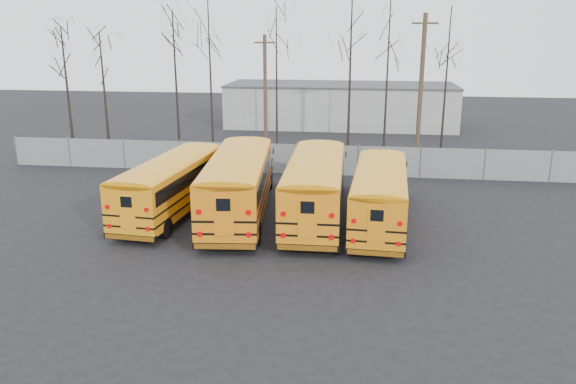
# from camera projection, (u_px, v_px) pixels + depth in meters

# --- Properties ---
(ground) EXTENTS (120.00, 120.00, 0.00)m
(ground) POSITION_uv_depth(u_px,v_px,m) (267.00, 237.00, 25.93)
(ground) COLOR black
(ground) RESTS_ON ground
(fence) EXTENTS (40.00, 0.04, 2.00)m
(fence) POSITION_uv_depth(u_px,v_px,m) (297.00, 159.00, 37.08)
(fence) COLOR gray
(fence) RESTS_ON ground
(distant_building) EXTENTS (22.00, 8.00, 4.00)m
(distant_building) POSITION_uv_depth(u_px,v_px,m) (340.00, 106.00, 55.59)
(distant_building) COLOR #B5B4B0
(distant_building) RESTS_ON ground
(bus_a) EXTENTS (3.40, 10.93, 3.01)m
(bus_a) POSITION_uv_depth(u_px,v_px,m) (172.00, 181.00, 28.75)
(bus_a) COLOR black
(bus_a) RESTS_ON ground
(bus_b) EXTENTS (3.94, 12.19, 3.36)m
(bus_b) POSITION_uv_depth(u_px,v_px,m) (239.00, 180.00, 28.22)
(bus_b) COLOR black
(bus_b) RESTS_ON ground
(bus_c) EXTENTS (2.92, 11.69, 3.25)m
(bus_c) POSITION_uv_depth(u_px,v_px,m) (315.00, 183.00, 27.92)
(bus_c) COLOR black
(bus_c) RESTS_ON ground
(bus_d) EXTENTS (2.99, 10.77, 2.98)m
(bus_d) POSITION_uv_depth(u_px,v_px,m) (380.00, 191.00, 27.04)
(bus_d) COLOR black
(bus_d) RESTS_ON ground
(utility_pole_left) EXTENTS (1.59, 0.28, 8.90)m
(utility_pole_left) POSITION_uv_depth(u_px,v_px,m) (265.00, 93.00, 42.92)
(utility_pole_left) COLOR #4B372A
(utility_pole_left) RESTS_ON ground
(utility_pole_right) EXTENTS (1.84, 0.39, 10.34)m
(utility_pole_right) POSITION_uv_depth(u_px,v_px,m) (421.00, 87.00, 39.52)
(utility_pole_right) COLOR #483829
(utility_pole_right) RESTS_ON ground
(tree_0) EXTENTS (0.26, 0.26, 9.50)m
(tree_0) POSITION_uv_depth(u_px,v_px,m) (68.00, 91.00, 42.56)
(tree_0) COLOR black
(tree_0) RESTS_ON ground
(tree_1) EXTENTS (0.26, 0.26, 9.11)m
(tree_1) POSITION_uv_depth(u_px,v_px,m) (105.00, 96.00, 41.10)
(tree_1) COLOR black
(tree_1) RESTS_ON ground
(tree_2) EXTENTS (0.26, 0.26, 10.63)m
(tree_2) POSITION_uv_depth(u_px,v_px,m) (176.00, 83.00, 42.52)
(tree_2) COLOR black
(tree_2) RESTS_ON ground
(tree_3) EXTENTS (0.26, 0.26, 12.21)m
(tree_3) POSITION_uv_depth(u_px,v_px,m) (210.00, 74.00, 41.11)
(tree_3) COLOR black
(tree_3) RESTS_ON ground
(tree_4) EXTENTS (0.26, 0.26, 10.79)m
(tree_4) POSITION_uv_depth(u_px,v_px,m) (277.00, 86.00, 39.63)
(tree_4) COLOR black
(tree_4) RESTS_ON ground
(tree_5) EXTENTS (0.26, 0.26, 12.90)m
(tree_5) POSITION_uv_depth(u_px,v_px,m) (350.00, 70.00, 40.49)
(tree_5) COLOR black
(tree_5) RESTS_ON ground
(tree_6) EXTENTS (0.26, 0.26, 11.72)m
(tree_6) POSITION_uv_depth(u_px,v_px,m) (387.00, 80.00, 38.74)
(tree_6) COLOR black
(tree_6) RESTS_ON ground
(tree_7) EXTENTS (0.26, 0.26, 10.84)m
(tree_7) POSITION_uv_depth(u_px,v_px,m) (446.00, 85.00, 40.03)
(tree_7) COLOR black
(tree_7) RESTS_ON ground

